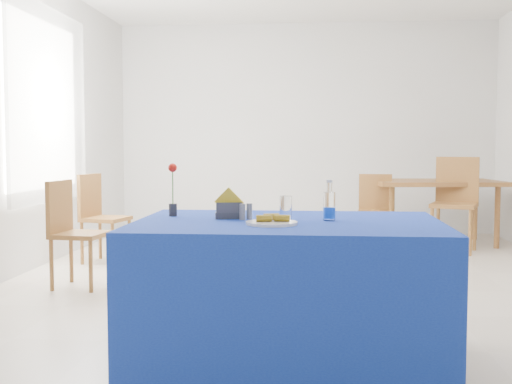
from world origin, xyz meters
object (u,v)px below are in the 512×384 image
plate (272,223)px  water_bottle (329,207)px  chair_win_a (71,226)px  chair_win_b (99,211)px  chair_bg_left (375,205)px  oak_table (436,187)px  blue_table (288,292)px  chair_bg_right (455,197)px

plate → water_bottle: water_bottle is taller
chair_win_a → chair_win_b: bearing=13.5°
chair_bg_left → chair_win_a: (-2.67, -2.31, 0.02)m
oak_table → chair_win_a: 4.33m
chair_win_a → chair_win_b: size_ratio=0.99×
chair_win_a → blue_table: bearing=-127.0°
chair_win_b → plate: bearing=-135.2°
chair_bg_right → chair_win_b: bearing=-144.3°
water_bottle → oak_table: size_ratio=0.14×
chair_bg_left → chair_win_a: size_ratio=0.96×
plate → chair_bg_left: size_ratio=0.31×
oak_table → chair_win_b: (-3.57, -1.54, -0.17)m
chair_bg_right → chair_win_a: chair_bg_right is taller
blue_table → chair_win_b: (-2.00, 2.83, 0.13)m
oak_table → chair_bg_left: size_ratio=1.86×
oak_table → blue_table: bearing=-109.8°
plate → blue_table: bearing=65.2°
chair_bg_left → chair_win_a: 3.54m
plate → chair_bg_right: bearing=66.4°
plate → chair_bg_right: chair_bg_right is taller
water_bottle → chair_win_b: bearing=128.6°
plate → water_bottle: 0.36m
chair_bg_right → chair_win_a: 4.15m
blue_table → chair_win_a: 2.51m
plate → chair_bg_left: 4.28m
chair_bg_right → chair_win_a: (-3.53, -2.17, -0.09)m
chair_win_a → chair_win_b: 1.14m
chair_bg_left → water_bottle: bearing=-93.9°
water_bottle → chair_win_b: (-2.22, 2.78, -0.32)m
water_bottle → oak_table: water_bottle is taller
oak_table → chair_win_b: 3.89m
plate → chair_win_b: 3.57m
chair_win_a → water_bottle: bearing=-123.1°
blue_table → chair_bg_left: 4.10m
water_bottle → chair_bg_left: bearing=81.2°
blue_table → oak_table: (1.57, 4.36, 0.30)m
chair_bg_left → chair_win_a: chair_win_a is taller
oak_table → chair_win_b: bearing=-156.7°
chair_bg_left → chair_win_a: bearing=-134.3°
chair_bg_right → plate: bearing=-93.7°
water_bottle → chair_win_b: size_ratio=0.24×
blue_table → chair_bg_left: (0.83, 4.01, 0.10)m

